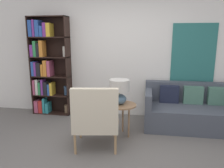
{
  "coord_description": "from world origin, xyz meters",
  "views": [
    {
      "loc": [
        0.59,
        -2.56,
        1.69
      ],
      "look_at": [
        0.01,
        1.0,
        0.9
      ],
      "focal_mm": 35.0,
      "sensor_mm": 36.0,
      "label": 1
    }
  ],
  "objects_px": {
    "side_table": "(122,108)",
    "table_lamp": "(119,90)",
    "bookshelf": "(46,67)",
    "couch": "(193,111)",
    "armchair": "(96,117)"
  },
  "relations": [
    {
      "from": "armchair",
      "to": "table_lamp",
      "type": "distance_m",
      "value": 0.7
    },
    {
      "from": "bookshelf",
      "to": "couch",
      "type": "relative_size",
      "value": 1.15
    },
    {
      "from": "bookshelf",
      "to": "table_lamp",
      "type": "xyz_separation_m",
      "value": [
        1.71,
        -0.86,
        -0.22
      ]
    },
    {
      "from": "armchair",
      "to": "table_lamp",
      "type": "relative_size",
      "value": 2.33
    },
    {
      "from": "bookshelf",
      "to": "armchair",
      "type": "xyz_separation_m",
      "value": [
        1.44,
        -1.44,
        -0.5
      ]
    },
    {
      "from": "side_table",
      "to": "table_lamp",
      "type": "height_order",
      "value": "table_lamp"
    },
    {
      "from": "couch",
      "to": "table_lamp",
      "type": "height_order",
      "value": "table_lamp"
    },
    {
      "from": "couch",
      "to": "side_table",
      "type": "height_order",
      "value": "couch"
    },
    {
      "from": "bookshelf",
      "to": "couch",
      "type": "xyz_separation_m",
      "value": [
        3.06,
        -0.27,
        -0.72
      ]
    },
    {
      "from": "bookshelf",
      "to": "table_lamp",
      "type": "height_order",
      "value": "bookshelf"
    },
    {
      "from": "table_lamp",
      "to": "side_table",
      "type": "bearing_deg",
      "value": -10.22
    },
    {
      "from": "couch",
      "to": "bookshelf",
      "type": "bearing_deg",
      "value": 174.93
    },
    {
      "from": "side_table",
      "to": "table_lamp",
      "type": "bearing_deg",
      "value": 169.78
    },
    {
      "from": "couch",
      "to": "side_table",
      "type": "distance_m",
      "value": 1.44
    },
    {
      "from": "bookshelf",
      "to": "side_table",
      "type": "relative_size",
      "value": 3.74
    }
  ]
}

